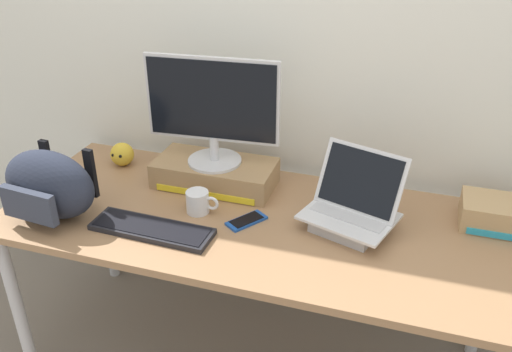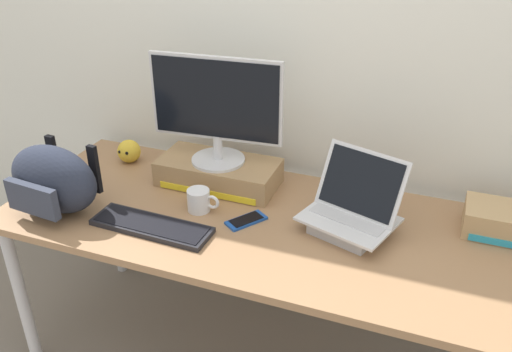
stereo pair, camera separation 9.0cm
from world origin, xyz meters
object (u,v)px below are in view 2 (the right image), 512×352
(plush_toy, at_px, (129,151))
(external_keyboard, at_px, (152,226))
(open_laptop, at_px, (350,217))
(toner_box_cyan, at_px, (512,223))
(coffee_mug, at_px, (199,200))
(toner_box_yellow, at_px, (219,172))
(desktop_monitor, at_px, (216,108))
(messenger_backpack, at_px, (53,180))
(cell_phone, at_px, (246,220))

(plush_toy, bearing_deg, external_keyboard, -50.04)
(open_laptop, relative_size, toner_box_cyan, 1.16)
(external_keyboard, bearing_deg, coffee_mug, 60.02)
(toner_box_cyan, bearing_deg, toner_box_yellow, -178.82)
(open_laptop, xyz_separation_m, plush_toy, (-1.03, 0.19, -0.01))
(toner_box_yellow, height_order, coffee_mug, toner_box_yellow)
(desktop_monitor, height_order, coffee_mug, desktop_monitor)
(desktop_monitor, distance_m, messenger_backpack, 0.66)
(messenger_backpack, distance_m, cell_phone, 0.73)
(cell_phone, distance_m, plush_toy, 0.72)
(external_keyboard, distance_m, messenger_backpack, 0.42)
(messenger_backpack, xyz_separation_m, toner_box_cyan, (1.60, 0.43, -0.08))
(messenger_backpack, distance_m, plush_toy, 0.45)
(toner_box_yellow, height_order, open_laptop, open_laptop)
(messenger_backpack, bearing_deg, toner_box_cyan, 20.02)
(open_laptop, distance_m, coffee_mug, 0.57)
(toner_box_yellow, height_order, toner_box_cyan, toner_box_yellow)
(desktop_monitor, bearing_deg, open_laptop, -18.71)
(coffee_mug, xyz_separation_m, toner_box_cyan, (1.10, 0.24, 0.01))
(coffee_mug, bearing_deg, plush_toy, 151.17)
(external_keyboard, xyz_separation_m, coffee_mug, (0.11, 0.17, 0.03))
(open_laptop, height_order, external_keyboard, open_laptop)
(desktop_monitor, height_order, cell_phone, desktop_monitor)
(open_laptop, relative_size, coffee_mug, 2.90)
(external_keyboard, bearing_deg, toner_box_yellow, 78.64)
(desktop_monitor, relative_size, cell_phone, 3.26)
(cell_phone, bearing_deg, plush_toy, -167.46)
(desktop_monitor, bearing_deg, toner_box_cyan, -3.21)
(external_keyboard, distance_m, coffee_mug, 0.21)
(messenger_backpack, relative_size, toner_box_cyan, 1.22)
(coffee_mug, bearing_deg, toner_box_cyan, 12.30)
(toner_box_yellow, height_order, desktop_monitor, desktop_monitor)
(external_keyboard, relative_size, cell_phone, 2.79)
(toner_box_yellow, bearing_deg, cell_phone, -47.26)
(cell_phone, xyz_separation_m, plush_toy, (-0.67, 0.27, 0.05))
(desktop_monitor, distance_m, plush_toy, 0.54)
(desktop_monitor, relative_size, external_keyboard, 1.17)
(external_keyboard, distance_m, plush_toy, 0.57)
(toner_box_cyan, bearing_deg, external_keyboard, -161.07)
(desktop_monitor, distance_m, toner_box_cyan, 1.15)
(cell_phone, bearing_deg, messenger_backpack, -131.40)
(desktop_monitor, bearing_deg, cell_phone, -51.58)
(desktop_monitor, xyz_separation_m, external_keyboard, (-0.09, -0.39, -0.32))
(toner_box_yellow, height_order, cell_phone, toner_box_yellow)
(messenger_backpack, distance_m, coffee_mug, 0.55)
(desktop_monitor, bearing_deg, coffee_mug, -90.07)
(external_keyboard, bearing_deg, open_laptop, 21.68)
(toner_box_yellow, distance_m, desktop_monitor, 0.28)
(cell_phone, height_order, plush_toy, plush_toy)
(open_laptop, height_order, coffee_mug, open_laptop)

